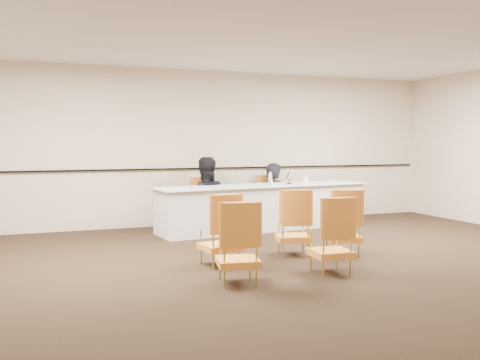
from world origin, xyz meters
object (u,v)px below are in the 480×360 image
at_px(panelist_second, 205,205).
at_px(aud_chair_back_left, 238,242).
at_px(water_bottle, 270,178).
at_px(panel_table, 264,207).
at_px(coffee_cup, 306,180).
at_px(aud_chair_front_left, 219,229).
at_px(aud_chair_front_right, 343,222).
at_px(panelist_second_chair, 205,203).
at_px(aud_chair_front_mid, 293,222).
at_px(aud_chair_back_mid, 331,235).
at_px(panelist_main, 271,207).
at_px(panelist_main_chair, 271,199).
at_px(microphone, 289,177).
at_px(drinking_glass, 271,182).

height_order(panelist_second, aud_chair_back_left, panelist_second).
relative_size(water_bottle, aud_chair_back_left, 0.26).
distance_m(panel_table, coffee_cup, 0.97).
relative_size(panelist_second, aud_chair_back_left, 1.88).
height_order(coffee_cup, aud_chair_back_left, coffee_cup).
bearing_deg(water_bottle, aud_chair_front_left, -126.85).
distance_m(panel_table, aud_chair_front_right, 2.51).
xyz_separation_m(panelist_second_chair, aud_chair_front_mid, (0.45, -2.76, 0.00)).
height_order(panel_table, aud_chair_back_mid, aud_chair_back_mid).
xyz_separation_m(panelist_main, coffee_cup, (0.40, -0.71, 0.57)).
bearing_deg(aud_chair_front_left, panelist_main_chair, 47.30).
xyz_separation_m(microphone, drinking_glass, (-0.39, -0.05, -0.09)).
xyz_separation_m(panelist_second_chair, aud_chair_front_right, (1.12, -2.99, 0.00)).
distance_m(panelist_second_chair, coffee_cup, 1.96).
xyz_separation_m(panelist_second_chair, coffee_cup, (1.83, -0.55, 0.42)).
height_order(microphone, aud_chair_back_mid, microphone).
distance_m(coffee_cup, aud_chair_back_left, 4.30).
height_order(water_bottle, coffee_cup, water_bottle).
bearing_deg(aud_chair_front_right, aud_chair_front_mid, 175.41).
xyz_separation_m(panel_table, coffee_cup, (0.84, -0.06, 0.48)).
height_order(panelist_main_chair, aud_chair_front_right, same).
xyz_separation_m(panel_table, aud_chair_front_left, (-1.72, -2.51, 0.06)).
bearing_deg(panelist_main_chair, microphone, -93.61).
xyz_separation_m(panelist_main_chair, aud_chair_back_mid, (-1.02, -4.02, 0.00)).
height_order(drinking_glass, aud_chair_front_mid, aud_chair_front_mid).
xyz_separation_m(panelist_second_chair, aud_chair_back_mid, (0.41, -3.86, 0.00)).
bearing_deg(panelist_second, coffee_cup, 171.99).
bearing_deg(panelist_second, aud_chair_front_right, 119.39).
relative_size(aud_chair_front_right, aud_chair_back_mid, 1.00).
bearing_deg(aud_chair_front_right, panelist_main_chair, 99.24).
height_order(panelist_second_chair, aud_chair_back_left, same).
distance_m(panel_table, aud_chair_front_left, 3.04).
xyz_separation_m(drinking_glass, coffee_cup, (0.75, 0.07, 0.02)).
relative_size(panelist_main, panelist_main_chair, 1.85).
xyz_separation_m(water_bottle, aud_chair_back_left, (-1.91, -3.34, -0.47)).
height_order(panelist_main_chair, aud_chair_back_mid, same).
relative_size(panel_table, aud_chair_front_mid, 4.33).
bearing_deg(panelist_second_chair, aud_chair_front_left, -110.09).
bearing_deg(panelist_second, aud_chair_front_mid, 108.17).
distance_m(panelist_second, microphone, 1.66).
xyz_separation_m(drinking_glass, aud_chair_back_mid, (-0.67, -3.24, -0.40)).
height_order(microphone, drinking_glass, microphone).
height_order(panelist_second, panelist_second_chair, panelist_second).
bearing_deg(panelist_second, microphone, 167.47).
bearing_deg(microphone, coffee_cup, 10.17).
bearing_deg(aud_chair_front_right, coffee_cup, 88.74).
distance_m(water_bottle, aud_chair_back_mid, 3.39).
distance_m(panelist_main, microphone, 0.98).
relative_size(panel_table, drinking_glass, 41.10).
bearing_deg(coffee_cup, panelist_second, 163.17).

